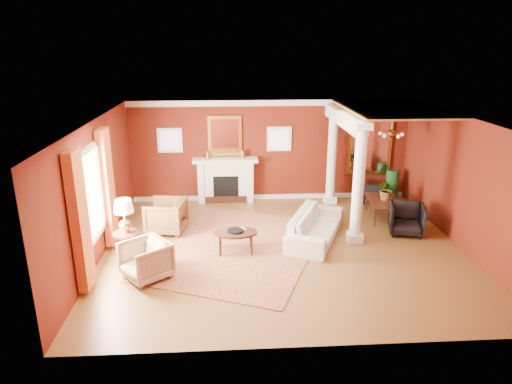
{
  "coord_description": "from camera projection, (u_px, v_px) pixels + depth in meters",
  "views": [
    {
      "loc": [
        -1.21,
        -9.32,
        4.44
      ],
      "look_at": [
        -0.59,
        0.63,
        1.15
      ],
      "focal_mm": 32.0,
      "sensor_mm": 36.0,
      "label": 1
    }
  ],
  "objects": [
    {
      "name": "header_beam",
      "position": [
        344.0,
        118.0,
        11.38
      ],
      "size": [
        0.3,
        3.2,
        0.32
      ],
      "primitive_type": "cube",
      "color": "white",
      "rests_on": "column_front"
    },
    {
      "name": "amber_ceiling",
      "position": [
        392.0,
        109.0,
        11.23
      ],
      "size": [
        2.3,
        3.4,
        0.04
      ],
      "primitive_type": "cube",
      "color": "gold",
      "rests_on": "room_shell"
    },
    {
      "name": "flank_window_right",
      "position": [
        279.0,
        139.0,
        13.03
      ],
      "size": [
        0.7,
        0.07,
        0.7
      ],
      "color": "white",
      "rests_on": "room_shell"
    },
    {
      "name": "side_table",
      "position": [
        125.0,
        221.0,
        9.47
      ],
      "size": [
        0.55,
        0.55,
        1.37
      ],
      "rotation": [
        0.0,
        0.0,
        0.1
      ],
      "color": "black",
      "rests_on": "ground"
    },
    {
      "name": "flank_window_left",
      "position": [
        170.0,
        140.0,
        12.85
      ],
      "size": [
        0.7,
        0.07,
        0.7
      ],
      "color": "white",
      "rests_on": "room_shell"
    },
    {
      "name": "sofa",
      "position": [
        316.0,
        222.0,
        10.63
      ],
      "size": [
        1.54,
        2.38,
        0.9
      ],
      "primitive_type": "imported",
      "rotation": [
        0.0,
        0.0,
        1.16
      ],
      "color": "#F6E7CF",
      "rests_on": "ground"
    },
    {
      "name": "room_shell",
      "position": [
        286.0,
        162.0,
        9.67
      ],
      "size": [
        8.04,
        7.04,
        2.92
      ],
      "color": "#61140D",
      "rests_on": "ground"
    },
    {
      "name": "coffee_book",
      "position": [
        238.0,
        226.0,
        10.01
      ],
      "size": [
        0.15,
        0.09,
        0.22
      ],
      "primitive_type": "imported",
      "rotation": [
        0.0,
        0.0,
        0.47
      ],
      "color": "black",
      "rests_on": "coffee_table"
    },
    {
      "name": "fireplace",
      "position": [
        226.0,
        180.0,
        13.16
      ],
      "size": [
        1.85,
        0.42,
        1.29
      ],
      "color": "white",
      "rests_on": "ground"
    },
    {
      "name": "armchair_stripe",
      "position": [
        146.0,
        259.0,
        8.9
      ],
      "size": [
        1.1,
        1.11,
        0.84
      ],
      "primitive_type": "imported",
      "rotation": [
        0.0,
        0.0,
        -0.9
      ],
      "color": "tan",
      "rests_on": "ground"
    },
    {
      "name": "crown_trim",
      "position": [
        271.0,
        103.0,
        12.69
      ],
      "size": [
        8.0,
        0.08,
        0.16
      ],
      "primitive_type": "cube",
      "color": "white",
      "rests_on": "room_shell"
    },
    {
      "name": "base_trim",
      "position": [
        270.0,
        197.0,
        13.56
      ],
      "size": [
        8.0,
        0.08,
        0.12
      ],
      "primitive_type": "cube",
      "color": "white",
      "rests_on": "ground"
    },
    {
      "name": "ground",
      "position": [
        284.0,
        248.0,
        10.3
      ],
      "size": [
        8.0,
        8.0,
        0.0
      ],
      "primitive_type": "plane",
      "color": "brown",
      "rests_on": "ground"
    },
    {
      "name": "dining_table",
      "position": [
        384.0,
        204.0,
        11.96
      ],
      "size": [
        0.65,
        1.44,
        0.77
      ],
      "primitive_type": "imported",
      "rotation": [
        0.0,
        0.0,
        1.45
      ],
      "color": "black",
      "rests_on": "ground"
    },
    {
      "name": "left_window",
      "position": [
        94.0,
        202.0,
        9.05
      ],
      "size": [
        0.21,
        2.55,
        2.6
      ],
      "color": "white",
      "rests_on": "room_shell"
    },
    {
      "name": "column_front",
      "position": [
        359.0,
        183.0,
        10.24
      ],
      "size": [
        0.36,
        0.36,
        2.8
      ],
      "color": "white",
      "rests_on": "ground"
    },
    {
      "name": "column_back",
      "position": [
        332.0,
        155.0,
        12.8
      ],
      "size": [
        0.36,
        0.36,
        2.8
      ],
      "color": "white",
      "rests_on": "ground"
    },
    {
      "name": "dining_mirror",
      "position": [
        370.0,
        146.0,
        13.26
      ],
      "size": [
        1.3,
        0.07,
        1.7
      ],
      "color": "gold",
      "rests_on": "room_shell"
    },
    {
      "name": "potted_plant",
      "position": [
        388.0,
        181.0,
        11.84
      ],
      "size": [
        0.52,
        0.58,
        0.45
      ],
      "primitive_type": "imported",
      "rotation": [
        0.0,
        0.0,
        -0.02
      ],
      "color": "#26591E",
      "rests_on": "dining_table"
    },
    {
      "name": "green_urn",
      "position": [
        391.0,
        189.0,
        13.23
      ],
      "size": [
        0.4,
        0.4,
        0.96
      ],
      "color": "#154421",
      "rests_on": "ground"
    },
    {
      "name": "dining_chair_far",
      "position": [
        373.0,
        191.0,
        13.17
      ],
      "size": [
        0.83,
        0.81,
        0.68
      ],
      "primitive_type": "imported",
      "rotation": [
        0.0,
        0.0,
        2.81
      ],
      "color": "black",
      "rests_on": "ground"
    },
    {
      "name": "overmantel_mirror",
      "position": [
        225.0,
        136.0,
        12.9
      ],
      "size": [
        0.95,
        0.07,
        1.15
      ],
      "color": "gold",
      "rests_on": "fireplace"
    },
    {
      "name": "rug",
      "position": [
        238.0,
        247.0,
        10.33
      ],
      "size": [
        4.67,
        5.27,
        0.02
      ],
      "primitive_type": "cube",
      "rotation": [
        0.0,
        0.0,
        -0.39
      ],
      "color": "maroon",
      "rests_on": "ground"
    },
    {
      "name": "coffee_table",
      "position": [
        235.0,
        233.0,
        9.99
      ],
      "size": [
        0.97,
        0.97,
        0.49
      ],
      "rotation": [
        0.0,
        0.0,
        0.15
      ],
      "color": "black",
      "rests_on": "ground"
    },
    {
      "name": "armchair_leopard",
      "position": [
        166.0,
        215.0,
        11.07
      ],
      "size": [
        0.96,
        1.01,
        0.9
      ],
      "primitive_type": "imported",
      "rotation": [
        0.0,
        0.0,
        -1.75
      ],
      "color": "black",
      "rests_on": "ground"
    },
    {
      "name": "chandelier",
      "position": [
        391.0,
        133.0,
        11.47
      ],
      "size": [
        0.6,
        0.62,
        0.75
      ],
      "color": "#B27D38",
      "rests_on": "room_shell"
    },
    {
      "name": "dining_chair_near",
      "position": [
        407.0,
        218.0,
        10.99
      ],
      "size": [
        0.96,
        0.92,
        0.82
      ],
      "primitive_type": "imported",
      "rotation": [
        0.0,
        0.0,
        -0.26
      ],
      "color": "black",
      "rests_on": "ground"
    }
  ]
}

